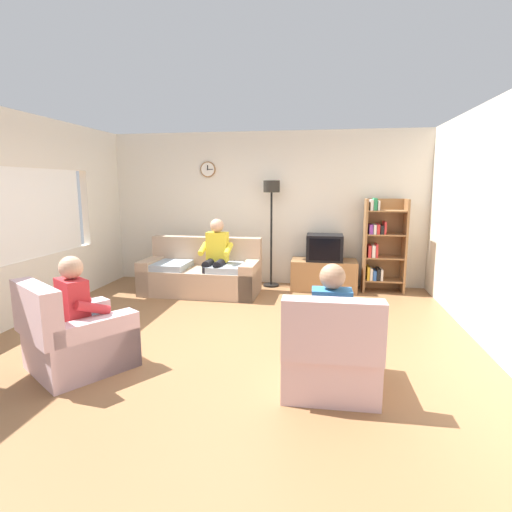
# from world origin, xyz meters

# --- Properties ---
(ground_plane) EXTENTS (12.00, 12.00, 0.00)m
(ground_plane) POSITION_xyz_m (0.00, 0.00, 0.00)
(ground_plane) COLOR #8C603D
(back_wall_assembly) EXTENTS (6.20, 0.17, 2.70)m
(back_wall_assembly) POSITION_xyz_m (-0.00, 2.66, 1.35)
(back_wall_assembly) COLOR silver
(back_wall_assembly) RESTS_ON ground_plane
(left_wall_assembly) EXTENTS (0.12, 5.80, 2.70)m
(left_wall_assembly) POSITION_xyz_m (-2.86, 0.03, 1.34)
(left_wall_assembly) COLOR silver
(left_wall_assembly) RESTS_ON ground_plane
(right_wall) EXTENTS (0.12, 5.80, 2.70)m
(right_wall) POSITION_xyz_m (2.86, 0.00, 1.35)
(right_wall) COLOR silver
(right_wall) RESTS_ON ground_plane
(couch) EXTENTS (1.92, 0.92, 0.90)m
(couch) POSITION_xyz_m (-0.94, 1.71, 0.31)
(couch) COLOR tan
(couch) RESTS_ON ground_plane
(tv_stand) EXTENTS (1.10, 0.56, 0.51)m
(tv_stand) POSITION_xyz_m (1.07, 2.25, 0.26)
(tv_stand) COLOR olive
(tv_stand) RESTS_ON ground_plane
(tv) EXTENTS (0.60, 0.49, 0.44)m
(tv) POSITION_xyz_m (1.07, 2.23, 0.73)
(tv) COLOR black
(tv) RESTS_ON tv_stand
(bookshelf) EXTENTS (0.68, 0.36, 1.56)m
(bookshelf) POSITION_xyz_m (2.00, 2.32, 0.78)
(bookshelf) COLOR olive
(bookshelf) RESTS_ON ground_plane
(floor_lamp) EXTENTS (0.28, 0.28, 1.85)m
(floor_lamp) POSITION_xyz_m (0.14, 2.35, 1.45)
(floor_lamp) COLOR black
(floor_lamp) RESTS_ON ground_plane
(armchair_near_window) EXTENTS (1.16, 1.18, 0.90)m
(armchair_near_window) POSITION_xyz_m (-1.31, -1.21, 0.29)
(armchair_near_window) COLOR beige
(armchair_near_window) RESTS_ON ground_plane
(armchair_near_bookshelf) EXTENTS (0.81, 0.89, 0.90)m
(armchair_near_bookshelf) POSITION_xyz_m (1.11, -1.19, 0.29)
(armchair_near_bookshelf) COLOR beige
(armchair_near_bookshelf) RESTS_ON ground_plane
(person_on_couch) EXTENTS (0.52, 0.54, 1.24)m
(person_on_couch) POSITION_xyz_m (-0.66, 1.60, 0.70)
(person_on_couch) COLOR yellow
(person_on_couch) RESTS_ON ground_plane
(person_in_left_armchair) EXTENTS (0.61, 0.64, 1.12)m
(person_in_left_armchair) POSITION_xyz_m (-1.26, -1.13, 0.60)
(person_in_left_armchair) COLOR red
(person_in_left_armchair) RESTS_ON ground_plane
(person_in_right_armchair) EXTENTS (0.51, 0.54, 1.12)m
(person_in_right_armchair) POSITION_xyz_m (1.11, -1.10, 0.60)
(person_in_right_armchair) COLOR #3372B2
(person_in_right_armchair) RESTS_ON ground_plane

